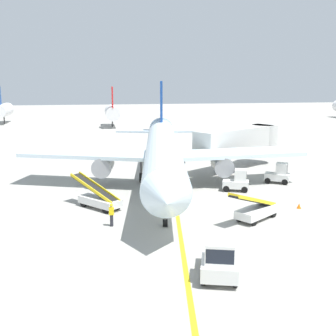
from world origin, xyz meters
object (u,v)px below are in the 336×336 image
object	(u,v)px
jet_bridge	(243,138)
pushback_tug	(220,259)
baggage_tug_near_wing	(279,174)
safety_cone_nose_left	(299,206)
airliner	(163,151)
baggage_tug_by_cargo_door	(237,181)
ground_crew_marshaller	(111,214)
belt_loader_aft_hold	(99,199)
belt_loader_forward_hold	(256,210)

from	to	relation	value
jet_bridge	pushback_tug	size ratio (longest dim) A/B	3.01
baggage_tug_near_wing	safety_cone_nose_left	distance (m)	8.63
airliner	safety_cone_nose_left	bearing A→B (deg)	-43.93
baggage_tug_by_cargo_door	ground_crew_marshaller	xyz separation A→B (m)	(-12.04, -7.90, -0.02)
baggage_tug_near_wing	ground_crew_marshaller	size ratio (longest dim) A/B	1.60
baggage_tug_by_cargo_door	safety_cone_nose_left	xyz separation A→B (m)	(3.19, -6.15, -0.71)
baggage_tug_by_cargo_door	ground_crew_marshaller	size ratio (longest dim) A/B	1.59
safety_cone_nose_left	pushback_tug	bearing A→B (deg)	-132.67
pushback_tug	safety_cone_nose_left	xyz separation A→B (m)	(9.86, 10.70, -0.77)
airliner	safety_cone_nose_left	distance (m)	13.95
pushback_tug	belt_loader_aft_hold	distance (m)	14.92
pushback_tug	airliner	bearing A→B (deg)	89.76
pushback_tug	ground_crew_marshaller	world-z (taller)	pushback_tug
pushback_tug	baggage_tug_by_cargo_door	distance (m)	18.13
jet_bridge	belt_loader_forward_hold	world-z (taller)	jet_bridge
ground_crew_marshaller	jet_bridge	bearing A→B (deg)	48.08
belt_loader_aft_hold	ground_crew_marshaller	world-z (taller)	belt_loader_aft_hold
safety_cone_nose_left	airliner	bearing A→B (deg)	136.07
jet_bridge	baggage_tug_near_wing	bearing A→B (deg)	-81.73
belt_loader_aft_hold	belt_loader_forward_hold	bearing A→B (deg)	-23.07
pushback_tug	belt_loader_forward_hold	world-z (taller)	belt_loader_forward_hold
pushback_tug	baggage_tug_by_cargo_door	xyz separation A→B (m)	(6.67, 16.85, -0.07)
baggage_tug_near_wing	belt_loader_aft_hold	bearing A→B (deg)	-162.92
ground_crew_marshaller	belt_loader_forward_hold	bearing A→B (deg)	-1.76
airliner	jet_bridge	distance (m)	12.52
airliner	belt_loader_forward_hold	distance (m)	12.92
pushback_tug	ground_crew_marshaller	bearing A→B (deg)	120.95
airliner	baggage_tug_near_wing	world-z (taller)	airliner
baggage_tug_near_wing	safety_cone_nose_left	bearing A→B (deg)	-102.92
baggage_tug_by_cargo_door	belt_loader_aft_hold	size ratio (longest dim) A/B	0.59
baggage_tug_near_wing	belt_loader_aft_hold	size ratio (longest dim) A/B	0.59
pushback_tug	belt_loader_aft_hold	bearing A→B (deg)	114.65
jet_bridge	belt_loader_forward_hold	bearing A→B (deg)	-106.26
belt_loader_forward_hold	belt_loader_aft_hold	size ratio (longest dim) A/B	1.04
baggage_tug_by_cargo_door	safety_cone_nose_left	world-z (taller)	baggage_tug_by_cargo_door
airliner	safety_cone_nose_left	xyz separation A→B (m)	(9.78, -9.42, -3.20)
airliner	pushback_tug	world-z (taller)	airliner
ground_crew_marshaller	pushback_tug	bearing A→B (deg)	-59.05
jet_bridge	pushback_tug	distance (m)	28.97
baggage_tug_near_wing	safety_cone_nose_left	xyz separation A→B (m)	(-1.92, -8.39, -0.71)
baggage_tug_by_cargo_door	airliner	bearing A→B (deg)	153.60
airliner	jet_bridge	bearing A→B (deg)	32.33
belt_loader_forward_hold	belt_loader_aft_hold	distance (m)	12.59
baggage_tug_by_cargo_door	belt_loader_aft_hold	bearing A→B (deg)	-165.66
pushback_tug	belt_loader_forward_hold	bearing A→B (deg)	58.14
belt_loader_aft_hold	baggage_tug_near_wing	bearing A→B (deg)	17.08
baggage_tug_by_cargo_door	belt_loader_forward_hold	bearing A→B (deg)	-99.05
belt_loader_aft_hold	ground_crew_marshaller	bearing A→B (deg)	-79.54
pushback_tug	belt_loader_aft_hold	xyz separation A→B (m)	(-6.22, 13.56, -0.22)
jet_bridge	ground_crew_marshaller	world-z (taller)	jet_bridge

